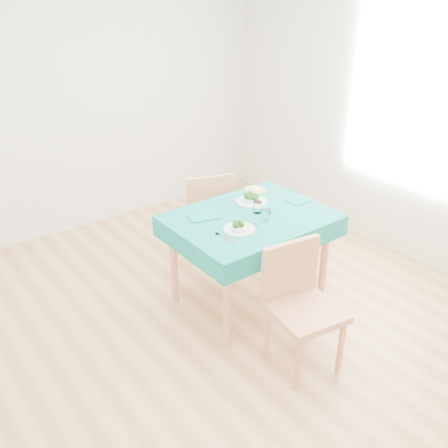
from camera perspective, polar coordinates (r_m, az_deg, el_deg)
room_shell at (r=3.24m, az=-0.00°, el=7.92°), size 4.02×4.52×2.73m
table at (r=3.94m, az=2.91°, el=-4.05°), size 1.18×0.89×0.76m
chair_near at (r=3.26m, az=9.46°, el=-8.29°), size 0.50×0.53×1.07m
chair_far at (r=4.55m, az=-2.19°, el=2.67°), size 0.56×0.59×1.08m
bowl_near at (r=3.53m, az=1.76°, el=-0.19°), size 0.23×0.23×0.07m
bowl_far at (r=3.98m, az=3.17°, el=3.00°), size 0.25×0.25×0.08m
fork_near at (r=3.43m, az=0.23°, el=-1.61°), size 0.05×0.20×0.00m
knife_near at (r=3.68m, az=3.21°, el=0.35°), size 0.04×0.24×0.00m
fork_far at (r=3.94m, az=2.36°, el=2.24°), size 0.04×0.19×0.00m
knife_far at (r=4.08m, az=7.37°, el=2.86°), size 0.02×0.19×0.00m
napkin_near at (r=3.74m, az=-2.31°, el=0.88°), size 0.25×0.21×0.01m
napkin_far at (r=4.05m, az=8.60°, el=2.70°), size 0.19×0.14×0.01m
tumbler_center at (r=3.80m, az=3.86°, el=1.93°), size 0.07×0.07×0.09m
tumbler_side at (r=3.68m, az=4.86°, el=1.02°), size 0.07×0.07×0.09m
side_plate at (r=4.21m, az=3.55°, el=3.88°), size 0.19×0.19×0.01m
bread_slice at (r=4.21m, az=3.56°, el=4.03°), size 0.12×0.12×0.02m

